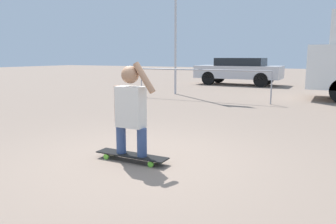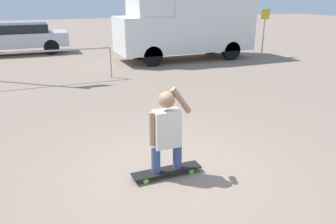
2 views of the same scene
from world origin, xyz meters
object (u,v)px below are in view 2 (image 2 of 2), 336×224
at_px(skateboard, 167,171).
at_px(camper_van, 187,22).
at_px(person_skateboarder, 167,128).
at_px(parked_car_silver, 20,37).
at_px(street_sign, 264,26).

distance_m(skateboard, camper_van, 10.44).
xyz_separation_m(skateboard, person_skateboarder, (-0.00, 0.00, 0.73)).
bearing_deg(skateboard, parked_car_silver, 99.15).
height_order(parked_car_silver, street_sign, street_sign).
distance_m(skateboard, street_sign, 11.94).
xyz_separation_m(skateboard, street_sign, (8.33, 8.45, 1.31)).
relative_size(parked_car_silver, street_sign, 2.08).
xyz_separation_m(skateboard, parked_car_silver, (-2.20, 13.64, 0.70)).
bearing_deg(street_sign, skateboard, -134.59).
height_order(camper_van, parked_car_silver, camper_van).
relative_size(skateboard, parked_car_silver, 0.25).
bearing_deg(parked_car_silver, street_sign, -26.23).
bearing_deg(parked_car_silver, camper_van, -32.76).
bearing_deg(person_skateboarder, camper_van, 62.68).
relative_size(skateboard, camper_van, 0.19).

